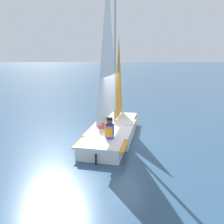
% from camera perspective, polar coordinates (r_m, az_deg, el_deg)
% --- Properties ---
extents(ground_plane, '(260.00, 260.00, 0.00)m').
position_cam_1_polar(ground_plane, '(8.80, -0.00, -6.71)').
color(ground_plane, '#2D4C6B').
extents(sailboat_main, '(4.65, 2.72, 5.93)m').
position_cam_1_polar(sailboat_main, '(8.50, -0.07, -1.70)').
color(sailboat_main, white).
rests_on(sailboat_main, ground_plane).
extents(sailor_helm, '(0.40, 0.37, 1.16)m').
position_cam_1_polar(sailor_helm, '(8.21, -2.65, -3.61)').
color(sailor_helm, black).
rests_on(sailor_helm, ground_plane).
extents(sailor_crew, '(0.40, 0.37, 1.16)m').
position_cam_1_polar(sailor_crew, '(7.42, -0.63, -5.57)').
color(sailor_crew, black).
rests_on(sailor_crew, ground_plane).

